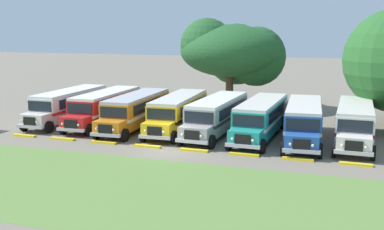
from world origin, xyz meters
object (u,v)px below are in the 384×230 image
(parked_bus_slot_5, at_px, (261,117))
(parked_bus_slot_6, at_px, (304,120))
(parked_bus_slot_0, at_px, (69,104))
(parked_bus_slot_4, at_px, (217,114))
(parked_bus_slot_7, at_px, (355,121))
(broad_shade_tree, at_px, (233,52))
(parked_bus_slot_1, at_px, (105,106))
(parked_bus_slot_2, at_px, (136,109))
(parked_bus_slot_3, at_px, (178,111))

(parked_bus_slot_5, relative_size, parked_bus_slot_6, 1.00)
(parked_bus_slot_0, distance_m, parked_bus_slot_4, 14.18)
(parked_bus_slot_0, bearing_deg, parked_bus_slot_7, 88.94)
(broad_shade_tree, bearing_deg, parked_bus_slot_7, -45.06)
(parked_bus_slot_5, bearing_deg, parked_bus_slot_1, -90.92)
(parked_bus_slot_0, relative_size, parked_bus_slot_5, 1.00)
(parked_bus_slot_0, distance_m, parked_bus_slot_2, 7.09)
(parked_bus_slot_0, xyz_separation_m, parked_bus_slot_4, (14.17, -0.55, 0.00))
(parked_bus_slot_1, distance_m, parked_bus_slot_4, 10.49)
(parked_bus_slot_2, height_order, parked_bus_slot_7, same)
(parked_bus_slot_5, height_order, parked_bus_slot_6, same)
(parked_bus_slot_4, distance_m, parked_bus_slot_6, 6.87)
(parked_bus_slot_3, xyz_separation_m, broad_shade_tree, (1.73, 12.32, 4.34))
(parked_bus_slot_2, bearing_deg, parked_bus_slot_3, 95.59)
(parked_bus_slot_6, bearing_deg, parked_bus_slot_7, 96.19)
(parked_bus_slot_1, height_order, parked_bus_slot_2, same)
(parked_bus_slot_6, height_order, broad_shade_tree, broad_shade_tree)
(parked_bus_slot_0, height_order, parked_bus_slot_5, same)
(parked_bus_slot_5, bearing_deg, parked_bus_slot_2, -87.90)
(parked_bus_slot_1, bearing_deg, parked_bus_slot_0, -90.61)
(parked_bus_slot_2, relative_size, broad_shade_tree, 0.99)
(parked_bus_slot_2, height_order, broad_shade_tree, broad_shade_tree)
(parked_bus_slot_3, bearing_deg, parked_bus_slot_6, 83.81)
(parked_bus_slot_7, height_order, broad_shade_tree, broad_shade_tree)
(parked_bus_slot_0, xyz_separation_m, broad_shade_tree, (12.43, 12.10, 4.34))
(parked_bus_slot_3, distance_m, parked_bus_slot_6, 10.35)
(parked_bus_slot_6, bearing_deg, parked_bus_slot_3, -97.30)
(parked_bus_slot_7, bearing_deg, parked_bus_slot_1, -89.67)
(parked_bus_slot_4, relative_size, broad_shade_tree, 1.00)
(parked_bus_slot_4, relative_size, parked_bus_slot_7, 1.00)
(parked_bus_slot_7, distance_m, broad_shade_tree, 17.88)
(parked_bus_slot_3, distance_m, broad_shade_tree, 13.17)
(parked_bus_slot_1, height_order, parked_bus_slot_3, same)
(parked_bus_slot_1, distance_m, parked_bus_slot_7, 21.00)
(parked_bus_slot_2, relative_size, parked_bus_slot_5, 1.00)
(parked_bus_slot_2, distance_m, parked_bus_slot_7, 17.63)
(parked_bus_slot_4, relative_size, parked_bus_slot_5, 1.00)
(parked_bus_slot_0, relative_size, parked_bus_slot_6, 0.99)
(parked_bus_slot_4, distance_m, broad_shade_tree, 13.49)
(parked_bus_slot_2, bearing_deg, broad_shade_tree, 155.42)
(parked_bus_slot_4, bearing_deg, parked_bus_slot_2, -86.59)
(parked_bus_slot_5, bearing_deg, parked_bus_slot_7, 95.85)
(broad_shade_tree, bearing_deg, parked_bus_slot_5, -67.36)
(parked_bus_slot_3, distance_m, parked_bus_slot_4, 3.48)
(parked_bus_slot_5, xyz_separation_m, parked_bus_slot_6, (3.28, -0.17, 0.00))
(parked_bus_slot_2, xyz_separation_m, parked_bus_slot_5, (10.69, 0.03, 0.00))
(parked_bus_slot_4, bearing_deg, parked_bus_slot_6, 90.05)
(parked_bus_slot_5, bearing_deg, parked_bus_slot_3, -91.64)
(parked_bus_slot_3, relative_size, parked_bus_slot_7, 1.00)
(parked_bus_slot_0, xyz_separation_m, parked_bus_slot_2, (7.06, -0.68, 0.00))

